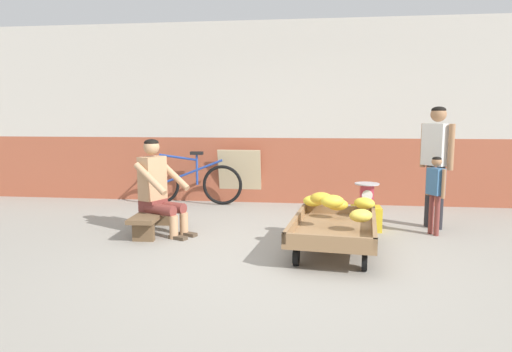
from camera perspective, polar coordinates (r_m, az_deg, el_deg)
ground_plane at (r=4.41m, az=3.49°, el=-11.08°), size 80.00×80.00×0.00m
back_wall at (r=7.46m, az=5.22°, el=7.86°), size 16.00×0.30×2.92m
banana_cart at (r=4.78m, az=9.80°, el=-6.70°), size 1.00×1.53×0.36m
banana_pile at (r=4.97m, az=10.30°, el=-3.48°), size 0.86×0.99×0.26m
low_bench at (r=5.66m, az=-12.79°, el=-4.99°), size 0.35×1.11×0.27m
vendor_seated at (r=5.53m, az=-12.25°, el=-1.38°), size 0.74×0.63×1.14m
plastic_crate at (r=5.80m, az=13.69°, el=-5.22°), size 0.36×0.28×0.30m
weighing_scale at (r=5.74m, az=13.79°, el=-2.26°), size 0.30×0.30×0.29m
bicycle_near_left at (r=7.35m, az=-8.22°, el=-0.83°), size 1.66×0.48×0.86m
sign_board at (r=7.42m, az=-2.06°, el=-0.03°), size 0.70×0.24×0.88m
customer_adult at (r=6.08m, az=21.81°, el=2.69°), size 0.35×0.42×1.53m
customer_child at (r=5.75m, az=21.70°, el=-1.28°), size 0.20×0.27×0.94m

